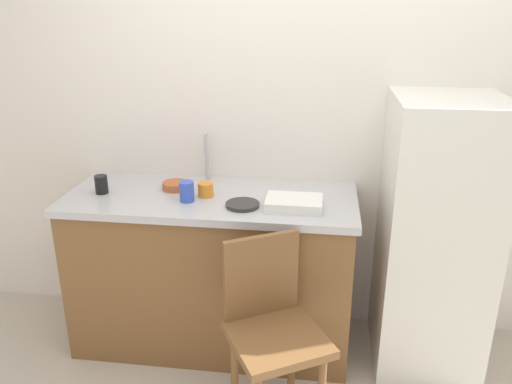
{
  "coord_description": "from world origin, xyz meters",
  "views": [
    {
      "loc": [
        0.13,
        -1.83,
        1.87
      ],
      "look_at": [
        -0.19,
        0.6,
        0.95
      ],
      "focal_mm": 35.93,
      "sensor_mm": 36.0,
      "label": 1
    }
  ],
  "objects_px": {
    "hotplate": "(243,205)",
    "cup_black": "(101,184)",
    "refrigerator": "(434,238)",
    "cup_orange": "(206,190)",
    "chair": "(272,326)",
    "dish_tray": "(294,203)",
    "terracotta_bowl": "(175,186)",
    "cup_blue": "(187,191)"
  },
  "relations": [
    {
      "from": "hotplate",
      "to": "terracotta_bowl",
      "type": "bearing_deg",
      "value": 153.63
    },
    {
      "from": "cup_blue",
      "to": "refrigerator",
      "type": "bearing_deg",
      "value": 4.39
    },
    {
      "from": "refrigerator",
      "to": "chair",
      "type": "height_order",
      "value": "refrigerator"
    },
    {
      "from": "hotplate",
      "to": "cup_black",
      "type": "xyz_separation_m",
      "value": [
        -0.78,
        0.09,
        0.04
      ]
    },
    {
      "from": "hotplate",
      "to": "cup_black",
      "type": "relative_size",
      "value": 1.74
    },
    {
      "from": "chair",
      "to": "cup_orange",
      "type": "distance_m",
      "value": 0.8
    },
    {
      "from": "hotplate",
      "to": "cup_orange",
      "type": "xyz_separation_m",
      "value": [
        -0.22,
        0.12,
        0.03
      ]
    },
    {
      "from": "dish_tray",
      "to": "hotplate",
      "type": "xyz_separation_m",
      "value": [
        -0.26,
        -0.02,
        -0.02
      ]
    },
    {
      "from": "chair",
      "to": "terracotta_bowl",
      "type": "relative_size",
      "value": 6.38
    },
    {
      "from": "refrigerator",
      "to": "chair",
      "type": "xyz_separation_m",
      "value": [
        -0.78,
        -0.55,
        -0.22
      ]
    },
    {
      "from": "refrigerator",
      "to": "dish_tray",
      "type": "distance_m",
      "value": 0.76
    },
    {
      "from": "chair",
      "to": "cup_black",
      "type": "relative_size",
      "value": 9.09
    },
    {
      "from": "dish_tray",
      "to": "refrigerator",
      "type": "bearing_deg",
      "value": 9.15
    },
    {
      "from": "chair",
      "to": "cup_black",
      "type": "height_order",
      "value": "cup_black"
    },
    {
      "from": "dish_tray",
      "to": "hotplate",
      "type": "relative_size",
      "value": 1.65
    },
    {
      "from": "terracotta_bowl",
      "to": "cup_orange",
      "type": "xyz_separation_m",
      "value": [
        0.19,
        -0.08,
        0.02
      ]
    },
    {
      "from": "chair",
      "to": "terracotta_bowl",
      "type": "height_order",
      "value": "terracotta_bowl"
    },
    {
      "from": "dish_tray",
      "to": "cup_orange",
      "type": "relative_size",
      "value": 3.45
    },
    {
      "from": "terracotta_bowl",
      "to": "hotplate",
      "type": "relative_size",
      "value": 0.82
    },
    {
      "from": "cup_orange",
      "to": "cup_black",
      "type": "height_order",
      "value": "cup_black"
    },
    {
      "from": "terracotta_bowl",
      "to": "cup_black",
      "type": "relative_size",
      "value": 1.42
    },
    {
      "from": "chair",
      "to": "dish_tray",
      "type": "height_order",
      "value": "dish_tray"
    },
    {
      "from": "chair",
      "to": "cup_blue",
      "type": "relative_size",
      "value": 8.5
    },
    {
      "from": "chair",
      "to": "hotplate",
      "type": "bearing_deg",
      "value": 85.4
    },
    {
      "from": "chair",
      "to": "dish_tray",
      "type": "distance_m",
      "value": 0.61
    },
    {
      "from": "hotplate",
      "to": "cup_black",
      "type": "distance_m",
      "value": 0.78
    },
    {
      "from": "chair",
      "to": "hotplate",
      "type": "height_order",
      "value": "hotplate"
    },
    {
      "from": "terracotta_bowl",
      "to": "cup_black",
      "type": "bearing_deg",
      "value": -163.3
    },
    {
      "from": "cup_blue",
      "to": "terracotta_bowl",
      "type": "bearing_deg",
      "value": 123.92
    },
    {
      "from": "refrigerator",
      "to": "cup_orange",
      "type": "bearing_deg",
      "value": -179.19
    },
    {
      "from": "cup_blue",
      "to": "cup_orange",
      "type": "bearing_deg",
      "value": 45.29
    },
    {
      "from": "chair",
      "to": "terracotta_bowl",
      "type": "distance_m",
      "value": 0.96
    },
    {
      "from": "cup_orange",
      "to": "dish_tray",
      "type": "bearing_deg",
      "value": -11.86
    },
    {
      "from": "terracotta_bowl",
      "to": "dish_tray",
      "type": "bearing_deg",
      "value": -15.4
    },
    {
      "from": "refrigerator",
      "to": "terracotta_bowl",
      "type": "height_order",
      "value": "refrigerator"
    },
    {
      "from": "chair",
      "to": "cup_blue",
      "type": "distance_m",
      "value": 0.81
    },
    {
      "from": "dish_tray",
      "to": "chair",
      "type": "bearing_deg",
      "value": -97.97
    },
    {
      "from": "chair",
      "to": "refrigerator",
      "type": "bearing_deg",
      "value": 5.6
    },
    {
      "from": "dish_tray",
      "to": "cup_blue",
      "type": "relative_size",
      "value": 2.67
    },
    {
      "from": "dish_tray",
      "to": "cup_blue",
      "type": "bearing_deg",
      "value": 178.11
    },
    {
      "from": "terracotta_bowl",
      "to": "cup_orange",
      "type": "height_order",
      "value": "cup_orange"
    },
    {
      "from": "cup_blue",
      "to": "cup_orange",
      "type": "xyz_separation_m",
      "value": [
        0.08,
        0.08,
        -0.02
      ]
    }
  ]
}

